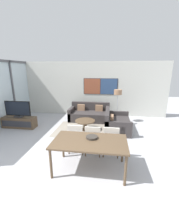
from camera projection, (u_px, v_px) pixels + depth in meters
The scene contains 14 objects.
ground_plane at pixel (50, 193), 3.00m from camera, with size 24.00×24.00×0.00m, color #B2B2B7.
wall_back at pixel (90, 89), 7.89m from camera, with size 7.94×0.09×2.80m.
area_rug at pixel (85, 130), 6.17m from camera, with size 2.42×1.73×0.01m.
tv_console at pixel (19, 122), 6.38m from camera, with size 1.40×0.46×0.46m.
television at pixel (18, 109), 6.23m from camera, with size 1.11×0.20×0.69m.
sofa_main at pixel (90, 114), 7.34m from camera, with size 1.91×0.99×0.82m.
sofa_side at pixel (115, 124), 6.10m from camera, with size 0.99×1.54×0.82m.
coffee_table at pixel (85, 123), 6.08m from camera, with size 0.80×0.80×0.41m.
dining_table at pixel (90, 143), 3.55m from camera, with size 1.75×0.99×0.78m.
dining_chair_left at pixel (76, 137), 4.36m from camera, with size 0.46×0.46×0.91m.
dining_chair_centre at pixel (93, 139), 4.24m from camera, with size 0.46×0.46×0.91m.
dining_chair_right at pixel (111, 140), 4.19m from camera, with size 0.46×0.46×0.91m.
fruit_bowl at pixel (92, 137), 3.65m from camera, with size 0.29×0.29×0.05m.
floor_lamp at pixel (118, 95), 6.71m from camera, with size 0.35×0.35×1.53m.
Camera 1 is at (1.12, -2.30, 2.40)m, focal length 24.00 mm.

